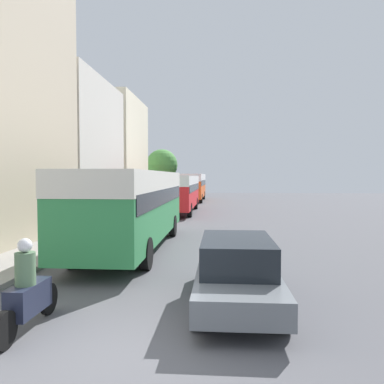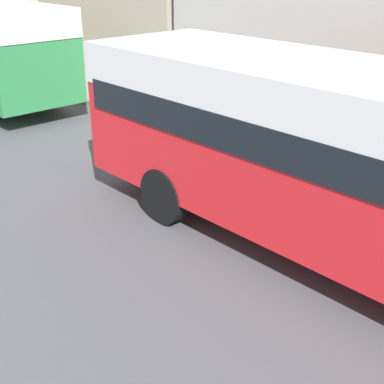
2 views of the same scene
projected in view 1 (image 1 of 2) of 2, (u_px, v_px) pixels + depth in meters
The scene contains 10 objects.
ground_plane at pixel (128, 356), 5.92m from camera, with size 120.00×120.00×0.00m, color #515156.
building_far_terrace at pixel (59, 150), 25.28m from camera, with size 6.41×9.38×9.33m.
building_end_row at pixel (111, 153), 35.36m from camera, with size 5.41×9.27×10.16m.
bus_lead at pixel (133, 199), 14.62m from camera, with size 2.58×10.49×3.04m.
bus_following at pixel (178, 189), 29.51m from camera, with size 2.67×10.73×2.90m.
bus_third_in_line at pixel (193, 184), 43.44m from camera, with size 2.58×11.22×3.15m.
motorcycle_behind_lead at pixel (27, 294), 6.87m from camera, with size 0.38×2.24×1.73m.
car_crossing at pixel (237, 270), 8.31m from camera, with size 1.82×4.58×1.48m.
pedestrian_near_curb at pixel (83, 215), 18.27m from camera, with size 0.35×0.35×1.63m.
street_tree at pixel (162, 165), 42.85m from camera, with size 3.60×3.60×5.83m.
Camera 1 is at (1.44, -5.72, 2.85)m, focal length 35.00 mm.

